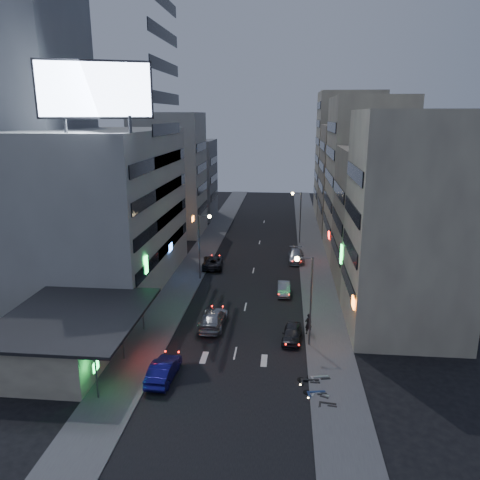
# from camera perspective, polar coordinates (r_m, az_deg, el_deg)

# --- Properties ---
(ground) EXTENTS (180.00, 180.00, 0.00)m
(ground) POSITION_cam_1_polar(r_m,az_deg,el_deg) (37.34, -1.28, -16.55)
(ground) COLOR black
(ground) RESTS_ON ground
(sidewalk_left) EXTENTS (4.00, 120.00, 0.12)m
(sidewalk_left) POSITION_cam_1_polar(r_m,az_deg,el_deg) (65.69, -5.09, -2.34)
(sidewalk_left) COLOR #4C4C4F
(sidewalk_left) RESTS_ON ground
(sidewalk_right) EXTENTS (4.00, 120.00, 0.12)m
(sidewalk_right) POSITION_cam_1_polar(r_m,az_deg,el_deg) (64.73, 8.98, -2.74)
(sidewalk_right) COLOR #4C4C4F
(sidewalk_right) RESTS_ON ground
(food_court) EXTENTS (11.00, 13.00, 3.88)m
(food_court) POSITION_cam_1_polar(r_m,az_deg,el_deg) (41.87, -20.55, -10.82)
(food_court) COLOR beige
(food_court) RESTS_ON ground
(white_building) EXTENTS (14.00, 24.00, 18.00)m
(white_building) POSITION_cam_1_polar(r_m,az_deg,el_deg) (56.66, -16.18, 3.66)
(white_building) COLOR #AAABA6
(white_building) RESTS_ON ground
(grey_tower) EXTENTS (10.00, 14.00, 34.00)m
(grey_tower) POSITION_cam_1_polar(r_m,az_deg,el_deg) (62.31, -23.57, 11.42)
(grey_tower) COLOR gray
(grey_tower) RESTS_ON ground
(shophouse_near) EXTENTS (10.00, 11.00, 20.00)m
(shophouse_near) POSITION_cam_1_polar(r_m,az_deg,el_deg) (44.57, 19.89, 1.72)
(shophouse_near) COLOR beige
(shophouse_near) RESTS_ON ground
(shophouse_mid) EXTENTS (11.00, 12.00, 16.00)m
(shophouse_mid) POSITION_cam_1_polar(r_m,az_deg,el_deg) (56.04, 17.44, 2.39)
(shophouse_mid) COLOR tan
(shophouse_mid) RESTS_ON ground
(shophouse_far) EXTENTS (10.00, 14.00, 22.00)m
(shophouse_far) POSITION_cam_1_polar(r_m,az_deg,el_deg) (68.06, 15.07, 7.25)
(shophouse_far) COLOR beige
(shophouse_far) RESTS_ON ground
(far_left_a) EXTENTS (11.00, 10.00, 20.00)m
(far_left_a) POSITION_cam_1_polar(r_m,az_deg,el_deg) (79.60, -8.62, 7.91)
(far_left_a) COLOR #AAABA6
(far_left_a) RESTS_ON ground
(far_left_b) EXTENTS (12.00, 10.00, 15.00)m
(far_left_b) POSITION_cam_1_polar(r_m,az_deg,el_deg) (92.57, -6.91, 7.38)
(far_left_b) COLOR gray
(far_left_b) RESTS_ON ground
(far_right_a) EXTENTS (11.00, 12.00, 18.00)m
(far_right_a) POSITION_cam_1_polar(r_m,az_deg,el_deg) (83.09, 13.70, 7.25)
(far_right_a) COLOR tan
(far_right_a) RESTS_ON ground
(far_right_b) EXTENTS (12.00, 12.00, 24.00)m
(far_right_b) POSITION_cam_1_polar(r_m,az_deg,el_deg) (96.66, 12.99, 10.11)
(far_right_b) COLOR beige
(far_right_b) RESTS_ON ground
(billboard) EXTENTS (9.52, 3.75, 6.20)m
(billboard) POSITION_cam_1_polar(r_m,az_deg,el_deg) (44.93, -17.27, 17.05)
(billboard) COLOR #595B60
(billboard) RESTS_ON white_building
(street_lamp_right_near) EXTENTS (1.60, 0.44, 8.02)m
(street_lamp_right_near) POSITION_cam_1_polar(r_m,az_deg,el_deg) (40.22, 8.13, -5.80)
(street_lamp_right_near) COLOR #595B60
(street_lamp_right_near) RESTS_ON sidewalk_right
(street_lamp_left) EXTENTS (1.60, 0.44, 8.02)m
(street_lamp_left) POSITION_cam_1_polar(r_m,az_deg,el_deg) (56.30, -4.61, 0.34)
(street_lamp_left) COLOR #595B60
(street_lamp_left) RESTS_ON sidewalk_left
(street_lamp_right_far) EXTENTS (1.60, 0.44, 8.02)m
(street_lamp_right_far) POSITION_cam_1_polar(r_m,az_deg,el_deg) (73.01, 7.09, 3.65)
(street_lamp_right_far) COLOR #595B60
(street_lamp_right_far) RESTS_ON sidewalk_right
(parked_car_right_near) EXTENTS (2.02, 4.14, 1.36)m
(parked_car_right_near) POSITION_cam_1_polar(r_m,az_deg,el_deg) (42.77, 6.36, -11.27)
(parked_car_right_near) COLOR #292A2E
(parked_car_right_near) RESTS_ON ground
(parked_car_right_mid) EXTENTS (1.40, 3.93, 1.29)m
(parked_car_right_mid) POSITION_cam_1_polar(r_m,az_deg,el_deg) (53.11, 5.37, -5.93)
(parked_car_right_mid) COLOR #989BA0
(parked_car_right_mid) RESTS_ON ground
(parked_car_left) EXTENTS (3.08, 5.73, 1.53)m
(parked_car_left) POSITION_cam_1_polar(r_m,az_deg,el_deg) (62.06, -3.36, -2.67)
(parked_car_left) COLOR black
(parked_car_left) RESTS_ON ground
(parked_car_right_far) EXTENTS (2.23, 5.34, 1.54)m
(parked_car_right_far) POSITION_cam_1_polar(r_m,az_deg,el_deg) (64.90, 6.87, -1.95)
(parked_car_right_far) COLOR #96999E
(parked_car_right_far) RESTS_ON ground
(road_car_blue) EXTENTS (1.87, 4.78, 1.55)m
(road_car_blue) POSITION_cam_1_polar(r_m,az_deg,el_deg) (37.37, -9.30, -15.36)
(road_car_blue) COLOR navy
(road_car_blue) RESTS_ON ground
(road_car_silver) EXTENTS (2.47, 5.69, 1.63)m
(road_car_silver) POSITION_cam_1_polar(r_m,az_deg,el_deg) (45.19, -3.30, -9.52)
(road_car_silver) COLOR #ACB0B5
(road_car_silver) RESTS_ON ground
(person) EXTENTS (0.86, 0.77, 1.97)m
(person) POSITION_cam_1_polar(r_m,az_deg,el_deg) (43.84, 8.34, -10.05)
(person) COLOR black
(person) RESTS_ON sidewalk_right
(scooter_black_a) EXTENTS (0.82, 1.84, 1.08)m
(scooter_black_a) POSITION_cam_1_polar(r_m,az_deg,el_deg) (34.81, 11.76, -18.19)
(scooter_black_a) COLOR black
(scooter_black_a) RESTS_ON sidewalk_right
(scooter_silver_a) EXTENTS (1.23, 1.85, 1.08)m
(scooter_silver_a) POSITION_cam_1_polar(r_m,az_deg,el_deg) (35.55, 10.95, -17.38)
(scooter_silver_a) COLOR #B6BBBE
(scooter_silver_a) RESTS_ON sidewalk_right
(scooter_blue) EXTENTS (1.01, 2.07, 1.21)m
(scooter_blue) POSITION_cam_1_polar(r_m,az_deg,el_deg) (35.99, 10.37, -16.78)
(scooter_blue) COLOR navy
(scooter_blue) RESTS_ON sidewalk_right
(scooter_black_b) EXTENTS (0.72, 2.07, 1.25)m
(scooter_black_b) POSITION_cam_1_polar(r_m,az_deg,el_deg) (37.19, 9.67, -15.59)
(scooter_black_b) COLOR black
(scooter_black_b) RESTS_ON sidewalk_right
(scooter_silver_b) EXTENTS (1.11, 2.16, 1.26)m
(scooter_silver_b) POSITION_cam_1_polar(r_m,az_deg,el_deg) (37.82, 10.74, -15.08)
(scooter_silver_b) COLOR #B6BABF
(scooter_silver_b) RESTS_ON sidewalk_right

